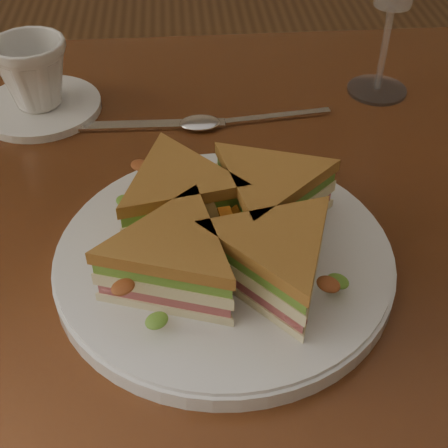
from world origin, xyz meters
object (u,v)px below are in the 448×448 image
table (214,278)px  plate (224,259)px  knife (128,126)px  saucer (41,107)px  coffee_cup (33,73)px  sandwich_wedges (224,228)px  spoon (219,122)px

table → plate: plate is taller
knife → saucer: 0.12m
knife → coffee_cup: bearing=158.1°
sandwich_wedges → coffee_cup: bearing=125.5°
plate → saucer: size_ratio=2.06×
plate → sandwich_wedges: bearing=180.0°
spoon → coffee_cup: (-0.21, 0.05, 0.05)m
sandwich_wedges → spoon: 0.24m
plate → saucer: plate is taller
plate → sandwich_wedges: size_ratio=1.10×
coffee_cup → knife: bearing=-8.8°
saucer → coffee_cup: coffee_cup is taller
sandwich_wedges → saucer: sandwich_wedges is taller
saucer → coffee_cup: bearing=0.0°
spoon → knife: 0.11m
table → sandwich_wedges: bearing=-86.1°
sandwich_wedges → table: bearing=93.9°
spoon → coffee_cup: bearing=159.9°
saucer → spoon: bearing=-13.0°
sandwich_wedges → knife: bearing=111.9°
plate → knife: plate is taller
sandwich_wedges → coffee_cup: coffee_cup is taller
table → sandwich_wedges: (0.01, -0.08, 0.14)m
coffee_cup → spoon: bearing=1.9°
table → knife: bearing=119.8°
plate → knife: bearing=111.9°
table → saucer: 0.30m
table → spoon: 0.19m
knife → saucer: saucer is taller
plate → coffee_cup: (-0.20, 0.28, 0.04)m
plate → spoon: 0.23m
table → spoon: spoon is taller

